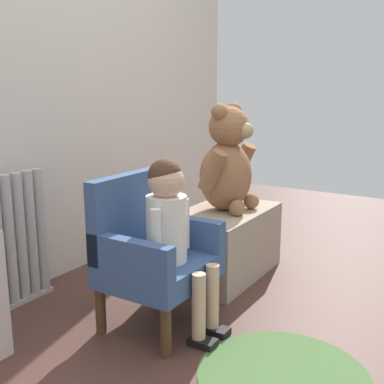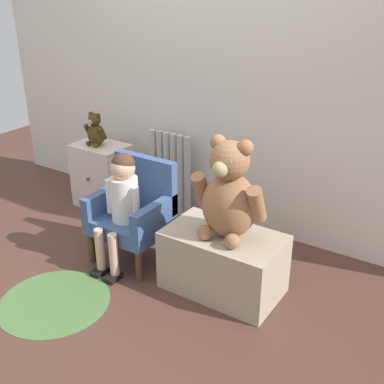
# 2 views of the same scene
# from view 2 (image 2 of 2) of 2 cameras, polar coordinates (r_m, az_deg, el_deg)

# --- Properties ---
(ground_plane) EXTENTS (6.00, 6.00, 0.00)m
(ground_plane) POSITION_cam_2_polar(r_m,az_deg,el_deg) (2.93, -12.33, -11.57)
(ground_plane) COLOR #4E3028
(back_wall) EXTENTS (3.80, 0.05, 2.40)m
(back_wall) POSITION_cam_2_polar(r_m,az_deg,el_deg) (3.39, 1.30, 16.10)
(back_wall) COLOR silver
(back_wall) RESTS_ON ground_plane
(radiator) EXTENTS (0.37, 0.05, 0.64)m
(radiator) POSITION_cam_2_polar(r_m,az_deg,el_deg) (3.64, -2.59, 2.18)
(radiator) COLOR #B8B7B4
(radiator) RESTS_ON ground_plane
(small_dresser) EXTENTS (0.41, 0.32, 0.50)m
(small_dresser) POSITION_cam_2_polar(r_m,az_deg,el_deg) (3.83, -10.58, 1.94)
(small_dresser) COLOR beige
(small_dresser) RESTS_ON ground_plane
(child_armchair) EXTENTS (0.45, 0.40, 0.66)m
(child_armchair) POSITION_cam_2_polar(r_m,az_deg,el_deg) (3.06, -6.82, -2.19)
(child_armchair) COLOR #395484
(child_armchair) RESTS_ON ground_plane
(child_figure) EXTENTS (0.25, 0.35, 0.74)m
(child_figure) POSITION_cam_2_polar(r_m,az_deg,el_deg) (2.92, -8.33, -0.32)
(child_figure) COLOR silver
(child_figure) RESTS_ON ground_plane
(low_bench) EXTENTS (0.67, 0.40, 0.37)m
(low_bench) POSITION_cam_2_polar(r_m,az_deg,el_deg) (2.80, 3.70, -8.27)
(low_bench) COLOR tan
(low_bench) RESTS_ON ground_plane
(large_teddy_bear) EXTENTS (0.42, 0.29, 0.57)m
(large_teddy_bear) POSITION_cam_2_polar(r_m,az_deg,el_deg) (2.58, 4.41, -0.30)
(large_teddy_bear) COLOR #986643
(large_teddy_bear) RESTS_ON low_bench
(small_teddy_bear) EXTENTS (0.19, 0.13, 0.26)m
(small_teddy_bear) POSITION_cam_2_polar(r_m,az_deg,el_deg) (3.71, -11.36, 7.11)
(small_teddy_bear) COLOR #423314
(small_teddy_bear) RESTS_ON small_dresser
(floor_rug) EXTENTS (0.63, 0.63, 0.01)m
(floor_rug) POSITION_cam_2_polar(r_m,az_deg,el_deg) (2.90, -16.00, -12.39)
(floor_rug) COLOR #4B713B
(floor_rug) RESTS_ON ground_plane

